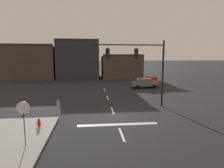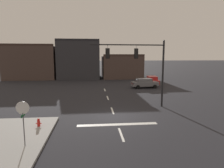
{
  "view_description": "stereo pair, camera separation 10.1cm",
  "coord_description": "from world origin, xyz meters",
  "px_view_note": "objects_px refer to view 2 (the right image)",
  "views": [
    {
      "loc": [
        -2.03,
        -16.88,
        5.43
      ],
      "look_at": [
        0.12,
        3.63,
        2.44
      ],
      "focal_mm": 31.56,
      "sensor_mm": 36.0,
      "label": 1
    },
    {
      "loc": [
        -1.93,
        -16.89,
        5.43
      ],
      "look_at": [
        0.12,
        3.63,
        2.44
      ],
      "focal_mm": 31.56,
      "sensor_mm": 36.0,
      "label": 2
    }
  ],
  "objects_px": {
    "fire_hydrant": "(39,124)",
    "car_lot_middle": "(145,83)",
    "signal_mast_near_side": "(143,62)",
    "stop_sign": "(23,113)",
    "car_lot_nearside": "(152,80)"
  },
  "relations": [
    {
      "from": "stop_sign",
      "to": "car_lot_nearside",
      "type": "relative_size",
      "value": 0.62
    },
    {
      "from": "signal_mast_near_side",
      "to": "car_lot_nearside",
      "type": "height_order",
      "value": "signal_mast_near_side"
    },
    {
      "from": "car_lot_nearside",
      "to": "car_lot_middle",
      "type": "height_order",
      "value": "same"
    },
    {
      "from": "fire_hydrant",
      "to": "car_lot_middle",
      "type": "bearing_deg",
      "value": 53.69
    },
    {
      "from": "signal_mast_near_side",
      "to": "fire_hydrant",
      "type": "relative_size",
      "value": 10.29
    },
    {
      "from": "car_lot_nearside",
      "to": "car_lot_middle",
      "type": "xyz_separation_m",
      "value": [
        -2.33,
        -3.29,
        0.0
      ]
    },
    {
      "from": "signal_mast_near_side",
      "to": "car_lot_middle",
      "type": "xyz_separation_m",
      "value": [
        3.58,
        12.29,
        -3.94
      ]
    },
    {
      "from": "signal_mast_near_side",
      "to": "car_lot_middle",
      "type": "distance_m",
      "value": 13.39
    },
    {
      "from": "stop_sign",
      "to": "fire_hydrant",
      "type": "height_order",
      "value": "stop_sign"
    },
    {
      "from": "signal_mast_near_side",
      "to": "stop_sign",
      "type": "height_order",
      "value": "signal_mast_near_side"
    },
    {
      "from": "stop_sign",
      "to": "fire_hydrant",
      "type": "bearing_deg",
      "value": 90.97
    },
    {
      "from": "signal_mast_near_side",
      "to": "car_lot_middle",
      "type": "relative_size",
      "value": 1.69
    },
    {
      "from": "stop_sign",
      "to": "car_lot_nearside",
      "type": "xyz_separation_m",
      "value": [
        15.13,
        24.04,
        -1.29
      ]
    },
    {
      "from": "car_lot_middle",
      "to": "car_lot_nearside",
      "type": "bearing_deg",
      "value": 54.66
    },
    {
      "from": "signal_mast_near_side",
      "to": "fire_hydrant",
      "type": "bearing_deg",
      "value": -150.74
    }
  ]
}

